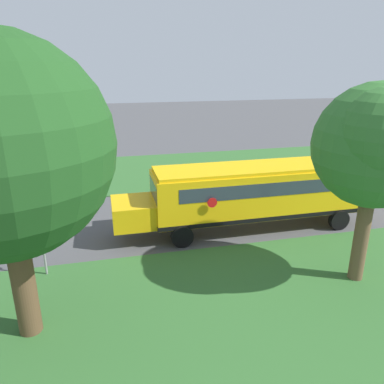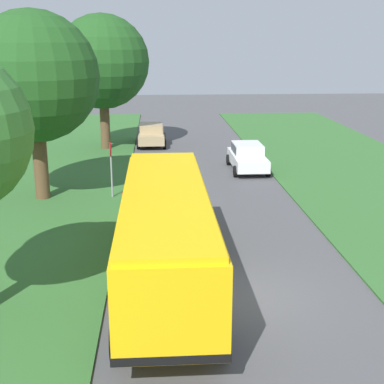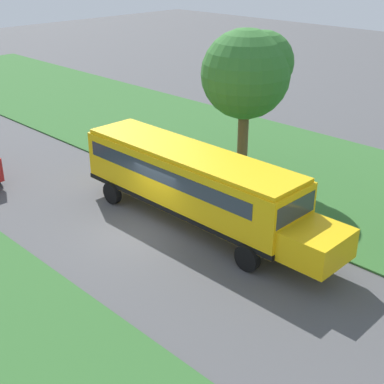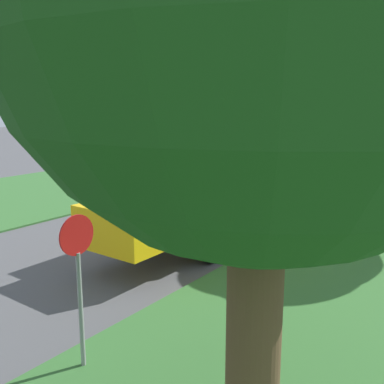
{
  "view_description": "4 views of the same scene",
  "coord_description": "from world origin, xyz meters",
  "px_view_note": "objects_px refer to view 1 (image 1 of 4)",
  "views": [
    {
      "loc": [
        -18.18,
        8.0,
        7.82
      ],
      "look_at": [
        -1.7,
        4.03,
        1.92
      ],
      "focal_mm": 35.0,
      "sensor_mm": 36.0,
      "label": 1
    },
    {
      "loc": [
        -2.44,
        -14.27,
        7.36
      ],
      "look_at": [
        -1.18,
        4.47,
        1.98
      ],
      "focal_mm": 50.0,
      "sensor_mm": 36.0,
      "label": 2
    },
    {
      "loc": [
        12.07,
        15.02,
        10.68
      ],
      "look_at": [
        -2.16,
        0.93,
        1.42
      ],
      "focal_mm": 50.0,
      "sensor_mm": 36.0,
      "label": 3
    },
    {
      "loc": [
        -10.22,
        14.99,
        4.55
      ],
      "look_at": [
        -1.41,
        3.01,
        1.47
      ],
      "focal_mm": 42.0,
      "sensor_mm": 36.0,
      "label": 4
    }
  ],
  "objects_px": {
    "oak_tree_beside_bus": "(378,144)",
    "oak_tree_roadside_mid": "(6,149)",
    "school_bus": "(255,191)",
    "stop_sign": "(41,235)"
  },
  "relations": [
    {
      "from": "school_bus",
      "to": "oak_tree_beside_bus",
      "type": "distance_m",
      "value": 6.76
    },
    {
      "from": "oak_tree_beside_bus",
      "to": "stop_sign",
      "type": "bearing_deg",
      "value": 74.19
    },
    {
      "from": "oak_tree_beside_bus",
      "to": "oak_tree_roadside_mid",
      "type": "relative_size",
      "value": 0.84
    },
    {
      "from": "school_bus",
      "to": "oak_tree_beside_bus",
      "type": "relative_size",
      "value": 1.7
    },
    {
      "from": "oak_tree_beside_bus",
      "to": "oak_tree_roadside_mid",
      "type": "height_order",
      "value": "oak_tree_roadside_mid"
    },
    {
      "from": "school_bus",
      "to": "stop_sign",
      "type": "distance_m",
      "value": 9.8
    },
    {
      "from": "school_bus",
      "to": "oak_tree_beside_bus",
      "type": "bearing_deg",
      "value": -162.06
    },
    {
      "from": "oak_tree_roadside_mid",
      "to": "stop_sign",
      "type": "bearing_deg",
      "value": 1.27
    },
    {
      "from": "oak_tree_beside_bus",
      "to": "oak_tree_roadside_mid",
      "type": "distance_m",
      "value": 11.25
    },
    {
      "from": "school_bus",
      "to": "oak_tree_roadside_mid",
      "type": "relative_size",
      "value": 1.43
    }
  ]
}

